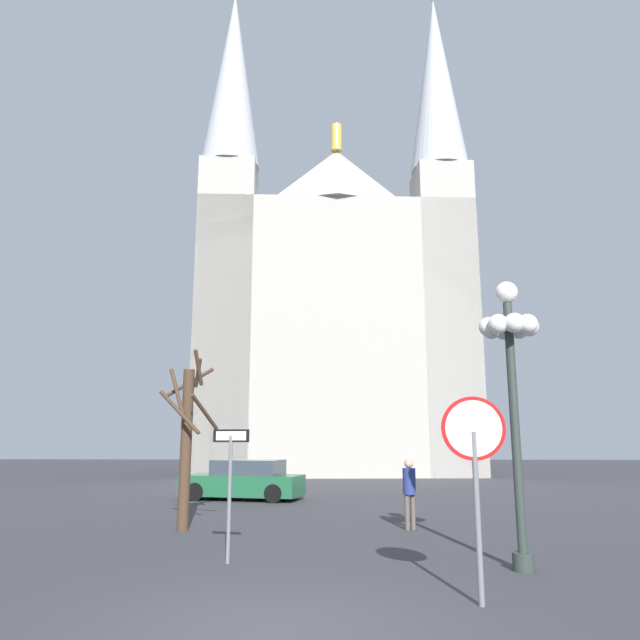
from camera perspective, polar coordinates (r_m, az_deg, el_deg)
ground_plane at (r=7.84m, az=-5.33°, el=-27.31°), size 120.00×120.00×0.00m
cathedral at (r=40.14m, az=1.34°, el=0.63°), size 18.02×11.55×33.40m
stop_sign at (r=8.77m, az=14.50°, el=-12.25°), size 0.89×0.10×2.77m
one_way_arrow_sign at (r=11.43m, az=-8.57°, el=-14.53°), size 0.70×0.18×2.35m
street_lamp at (r=11.29m, az=17.69°, el=-3.40°), size 1.08×1.08×5.02m
bare_tree at (r=15.55m, az=-12.58°, el=-10.87°), size 1.52×1.53×4.41m
parked_car_near_green at (r=23.01m, az=-7.24°, el=-14.94°), size 4.62×2.70×1.43m
pedestrian_walking at (r=15.53m, az=8.50°, el=-15.41°), size 0.32×0.32×1.69m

